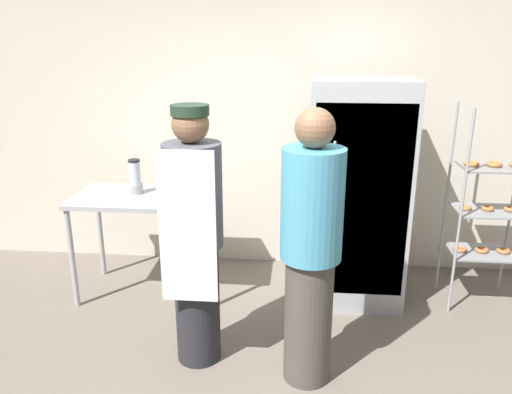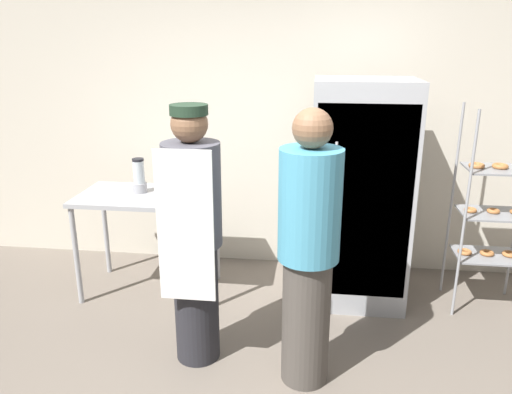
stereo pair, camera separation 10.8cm
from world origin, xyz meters
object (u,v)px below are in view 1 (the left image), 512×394
(blender_pitcher, at_px, (135,178))
(person_baker, at_px, (195,236))
(baking_rack, at_px, (488,209))
(person_customer, at_px, (311,250))
(refrigerator, at_px, (356,194))
(donut_box, at_px, (182,192))

(blender_pitcher, relative_size, person_baker, 0.17)
(baking_rack, relative_size, person_customer, 0.93)
(person_customer, bearing_deg, blender_pitcher, 143.08)
(baking_rack, xyz_separation_m, blender_pitcher, (-2.85, -0.05, 0.19))
(person_baker, bearing_deg, baking_rack, 24.48)
(baking_rack, xyz_separation_m, person_baker, (-2.16, -0.98, 0.09))
(refrigerator, distance_m, donut_box, 1.41)
(person_customer, bearing_deg, refrigerator, 71.21)
(baking_rack, bearing_deg, blender_pitcher, -179.08)
(donut_box, bearing_deg, person_baker, -71.41)
(baking_rack, bearing_deg, donut_box, -176.88)
(refrigerator, bearing_deg, person_customer, -108.79)
(donut_box, distance_m, person_baker, 0.90)
(donut_box, height_order, blender_pitcher, blender_pitcher)
(refrigerator, relative_size, blender_pitcher, 6.31)
(donut_box, relative_size, person_customer, 0.15)
(person_baker, bearing_deg, person_customer, -10.73)
(blender_pitcher, relative_size, person_customer, 0.17)
(baking_rack, height_order, person_customer, person_customer)
(blender_pitcher, bearing_deg, person_customer, -36.92)
(blender_pitcher, distance_m, person_customer, 1.80)
(baking_rack, xyz_separation_m, donut_box, (-2.45, -0.13, 0.11))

